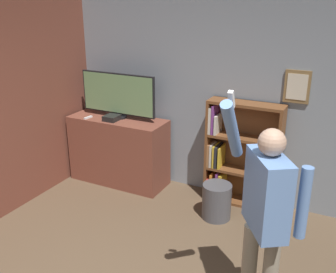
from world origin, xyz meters
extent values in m
cube|color=gray|center=(0.00, 2.88, 1.35)|extent=(6.60, 0.06, 2.70)
cube|color=olive|center=(0.79, 2.83, 1.60)|extent=(0.30, 0.02, 0.39)
cube|color=beige|center=(0.79, 2.82, 1.60)|extent=(0.23, 0.01, 0.30)
cube|color=brown|center=(-2.33, 1.42, 1.35)|extent=(0.06, 4.45, 2.70)
cube|color=brown|center=(-1.55, 2.51, 0.49)|extent=(1.41, 0.54, 0.97)
cylinder|color=black|center=(-1.55, 2.55, 0.99)|extent=(0.22, 0.22, 0.03)
cylinder|color=black|center=(-1.55, 2.55, 1.03)|extent=(0.06, 0.06, 0.05)
cube|color=black|center=(-1.55, 2.55, 1.32)|extent=(1.15, 0.04, 0.57)
cube|color=#6B9360|center=(-1.55, 2.53, 1.32)|extent=(1.12, 0.01, 0.54)
cube|color=black|center=(-1.57, 2.40, 1.01)|extent=(0.19, 0.21, 0.07)
cube|color=white|center=(-1.92, 2.32, 0.98)|extent=(0.06, 0.14, 0.02)
cube|color=brown|center=(-0.22, 2.69, 0.69)|extent=(0.04, 0.28, 1.38)
cube|color=brown|center=(0.69, 2.69, 0.69)|extent=(0.04, 0.28, 1.38)
cube|color=brown|center=(0.23, 2.82, 0.69)|extent=(0.95, 0.01, 1.38)
cube|color=brown|center=(0.23, 2.69, 0.02)|extent=(0.88, 0.28, 0.04)
cube|color=brown|center=(0.23, 2.69, 0.46)|extent=(0.88, 0.28, 0.04)
cube|color=brown|center=(0.23, 2.69, 0.92)|extent=(0.88, 0.28, 0.04)
cube|color=brown|center=(0.23, 2.69, 1.36)|extent=(0.88, 0.28, 0.04)
cube|color=red|center=(-0.19, 2.68, 0.15)|extent=(0.03, 0.26, 0.27)
cube|color=orange|center=(-0.14, 2.65, 0.19)|extent=(0.03, 0.21, 0.35)
cube|color=red|center=(-0.10, 2.68, 0.14)|extent=(0.03, 0.26, 0.25)
cube|color=#7A3889|center=(-0.06, 2.66, 0.21)|extent=(0.03, 0.22, 0.38)
cube|color=gold|center=(-0.01, 2.67, 0.20)|extent=(0.04, 0.25, 0.36)
cube|color=#99663D|center=(-0.19, 2.66, 0.63)|extent=(0.03, 0.23, 0.31)
cube|color=beige|center=(-0.16, 2.66, 0.63)|extent=(0.03, 0.22, 0.31)
cube|color=gold|center=(-0.12, 2.66, 0.63)|extent=(0.02, 0.23, 0.30)
cube|color=#232328|center=(-0.09, 2.68, 0.62)|extent=(0.03, 0.26, 0.29)
cube|color=gold|center=(-0.04, 2.67, 0.62)|extent=(0.02, 0.25, 0.28)
cube|color=beige|center=(-0.19, 2.66, 1.11)|extent=(0.03, 0.23, 0.34)
cube|color=#7A3889|center=(-0.15, 2.66, 1.13)|extent=(0.03, 0.23, 0.38)
cube|color=beige|center=(-0.11, 2.66, 1.06)|extent=(0.03, 0.23, 0.25)
cylinder|color=gray|center=(0.85, 0.89, 0.43)|extent=(0.13, 0.13, 0.85)
cube|color=#6B93D1|center=(0.94, 0.89, 1.17)|extent=(0.46, 0.54, 0.64)
sphere|color=tan|center=(0.94, 0.89, 1.60)|extent=(0.21, 0.21, 0.21)
cylinder|color=#6B93D1|center=(1.21, 0.89, 1.16)|extent=(0.09, 0.09, 0.59)
cylinder|color=#6B93D1|center=(0.66, 0.77, 1.69)|extent=(0.09, 0.41, 0.53)
cube|color=white|center=(0.66, 0.71, 1.94)|extent=(0.04, 0.09, 0.14)
cylinder|color=#4C4C51|center=(0.08, 2.19, 0.22)|extent=(0.36, 0.36, 0.45)
camera|label=1|loc=(1.48, -1.88, 2.65)|focal=42.00mm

